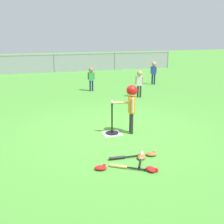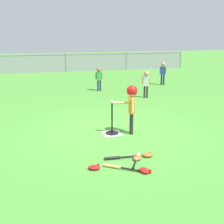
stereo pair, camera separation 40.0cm
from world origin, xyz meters
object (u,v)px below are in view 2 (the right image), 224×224
Objects in this scene: baseball_on_tee at (112,102)px; spare_bat_silver at (137,158)px; batter_child at (132,99)px; glove_by_plate at (147,155)px; fielder_near_left at (146,81)px; glove_near_bats at (94,167)px; spare_bat_black at (116,158)px; glove_tossed_aside at (145,170)px; batting_tee at (112,129)px; fielder_deep_right at (99,76)px; glove_outfield_drop at (137,158)px; fielder_near_right at (163,70)px; spare_bat_wood at (116,167)px.

spare_bat_silver is at bearing -86.51° from baseball_on_tee.
batter_child reaches higher than glove_by_plate.
fielder_near_left reaches higher than glove_near_bats.
spare_bat_black is 2.74× the size of glove_tossed_aside.
batter_child is at bearing -12.48° from baseball_on_tee.
batting_tee is at bearing 167.52° from batter_child.
glove_outfield_drop is at bearing -96.03° from fielder_deep_right.
glove_outfield_drop is (0.88, 0.19, 0.00)m from glove_near_bats.
baseball_on_tee is 1.70m from glove_by_plate.
fielder_near_left is 5.54m from glove_outfield_drop.
glove_by_plate is at bearing -76.79° from batting_tee.
batting_tee reaches higher than glove_outfield_drop.
batter_child reaches higher than fielder_near_right.
fielder_near_left reaches higher than glove_outfield_drop.
fielder_near_right is at bearing 62.04° from spare_bat_silver.
batter_child reaches higher than baseball_on_tee.
fielder_near_right reaches higher than glove_near_bats.
spare_bat_wood is at bearing -152.53° from glove_outfield_drop.
batting_tee is 0.71× the size of fielder_near_right.
glove_tossed_aside is at bearing -30.75° from spare_bat_wood.
baseball_on_tee is 0.06× the size of batter_child.
batter_child is (0.46, -0.10, 0.73)m from batting_tee.
baseball_on_tee reaches higher than batting_tee.
fielder_deep_right reaches higher than glove_tossed_aside.
batter_child is at bearing 63.29° from spare_bat_wood.
glove_by_plate is (0.65, -0.05, 0.01)m from spare_bat_black.
fielder_deep_right is at bearing 129.20° from fielder_near_left.
glove_tossed_aside is at bearing -22.18° from glove_near_bats.
fielder_near_right is at bearing 53.11° from fielder_near_left.
baseball_on_tee reaches higher than glove_by_plate.
batting_tee is 1.90m from glove_near_bats.
spare_bat_wood is at bearing -102.49° from baseball_on_tee.
batter_child reaches higher than fielder_near_left.
spare_bat_wood is at bearing -116.55° from fielder_near_left.
batter_child is 1.70m from glove_outfield_drop.
fielder_near_right is at bearing 59.11° from batter_child.
baseball_on_tee is at bearing 93.49° from spare_bat_silver.
glove_by_plate and glove_outfield_drop have the same top height.
fielder_near_right is at bearing 63.40° from glove_tossed_aside.
spare_bat_silver is 0.26m from glove_by_plate.
spare_bat_wood is (-2.66, -5.32, -0.63)m from fielder_near_left.
fielder_near_right reaches higher than baseball_on_tee.
glove_near_bats is 0.90m from glove_outfield_drop.
glove_tossed_aside is (0.36, -0.64, 0.01)m from spare_bat_black.
fielder_near_left is (2.26, 3.52, -0.15)m from baseball_on_tee.
fielder_near_left is 6.10m from glove_near_bats.
fielder_near_left is at bearing 69.03° from glove_by_plate.
fielder_near_left reaches higher than spare_bat_wood.
glove_by_plate is 1.02× the size of glove_near_bats.
glove_outfield_drop is at bearing -117.94° from fielder_near_right.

